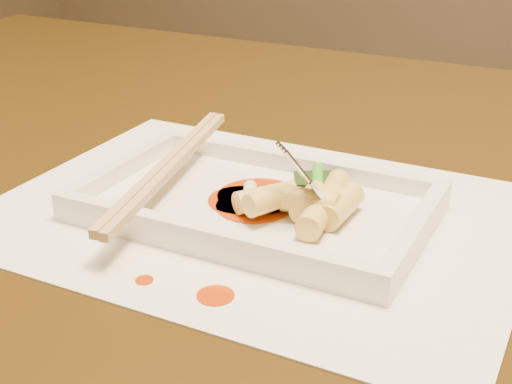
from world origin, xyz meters
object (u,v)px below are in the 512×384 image
at_px(table, 245,263).
at_px(chopstick_a, 165,164).
at_px(placemat, 256,214).
at_px(fork, 356,118).
at_px(plate_base, 256,209).

bearing_deg(table, chopstick_a, -108.65).
relative_size(placemat, fork, 2.86).
distance_m(table, fork, 0.23).
distance_m(table, placemat, 0.14).
bearing_deg(fork, plate_base, -165.58).
height_order(table, fork, fork).
distance_m(plate_base, chopstick_a, 0.08).
bearing_deg(fork, table, 152.00).
relative_size(placemat, chopstick_a, 1.60).
distance_m(placemat, plate_base, 0.00).
distance_m(plate_base, fork, 0.11).
relative_size(table, chopstick_a, 5.59).
distance_m(table, plate_base, 0.15).
relative_size(placemat, plate_base, 1.54).
bearing_deg(placemat, fork, 14.42).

